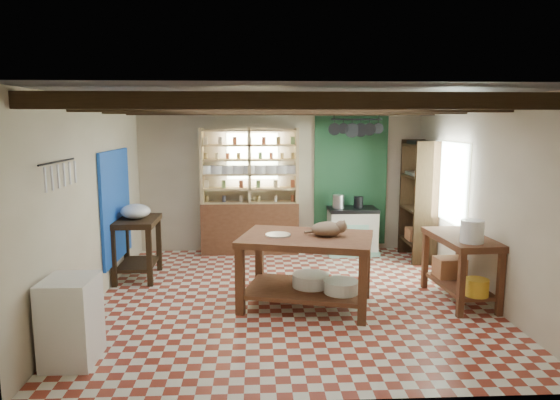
{
  "coord_description": "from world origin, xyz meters",
  "views": [
    {
      "loc": [
        -0.44,
        -6.32,
        2.3
      ],
      "look_at": [
        -0.12,
        0.3,
        1.26
      ],
      "focal_mm": 32.0,
      "sensor_mm": 36.0,
      "label": 1
    }
  ],
  "objects_px": {
    "stove": "(352,231)",
    "right_counter": "(460,268)",
    "cat": "(327,229)",
    "prep_table": "(137,248)",
    "white_cabinet": "(71,320)",
    "work_table": "(306,271)"
  },
  "relations": [
    {
      "from": "stove",
      "to": "white_cabinet",
      "type": "xyz_separation_m",
      "value": [
        -3.46,
        -3.85,
        0.01
      ]
    },
    {
      "from": "stove",
      "to": "prep_table",
      "type": "bearing_deg",
      "value": -160.37
    },
    {
      "from": "work_table",
      "to": "white_cabinet",
      "type": "xyz_separation_m",
      "value": [
        -2.4,
        -1.38,
        -0.03
      ]
    },
    {
      "from": "white_cabinet",
      "to": "right_counter",
      "type": "bearing_deg",
      "value": 18.96
    },
    {
      "from": "work_table",
      "to": "cat",
      "type": "distance_m",
      "value": 0.6
    },
    {
      "from": "prep_table",
      "to": "right_counter",
      "type": "height_order",
      "value": "prep_table"
    },
    {
      "from": "stove",
      "to": "white_cabinet",
      "type": "relative_size",
      "value": 1.0
    },
    {
      "from": "right_counter",
      "to": "work_table",
      "type": "bearing_deg",
      "value": 179.15
    },
    {
      "from": "prep_table",
      "to": "right_counter",
      "type": "bearing_deg",
      "value": -15.9
    },
    {
      "from": "prep_table",
      "to": "cat",
      "type": "height_order",
      "value": "cat"
    },
    {
      "from": "stove",
      "to": "cat",
      "type": "distance_m",
      "value": 2.68
    },
    {
      "from": "white_cabinet",
      "to": "stove",
      "type": "bearing_deg",
      "value": 48.66
    },
    {
      "from": "white_cabinet",
      "to": "right_counter",
      "type": "height_order",
      "value": "right_counter"
    },
    {
      "from": "prep_table",
      "to": "cat",
      "type": "distance_m",
      "value": 2.97
    },
    {
      "from": "stove",
      "to": "right_counter",
      "type": "distance_m",
      "value": 2.57
    },
    {
      "from": "stove",
      "to": "right_counter",
      "type": "xyz_separation_m",
      "value": [
        0.94,
        -2.39,
        0.02
      ]
    },
    {
      "from": "stove",
      "to": "right_counter",
      "type": "bearing_deg",
      "value": -68.47
    },
    {
      "from": "prep_table",
      "to": "cat",
      "type": "xyz_separation_m",
      "value": [
        2.64,
        -1.26,
        0.54
      ]
    },
    {
      "from": "work_table",
      "to": "stove",
      "type": "height_order",
      "value": "work_table"
    },
    {
      "from": "prep_table",
      "to": "white_cabinet",
      "type": "bearing_deg",
      "value": -91.49
    },
    {
      "from": "work_table",
      "to": "cat",
      "type": "relative_size",
      "value": 4.01
    },
    {
      "from": "stove",
      "to": "white_cabinet",
      "type": "bearing_deg",
      "value": -131.96
    }
  ]
}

